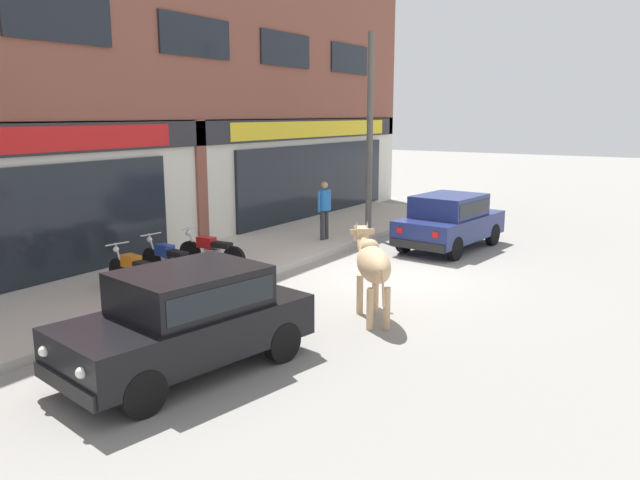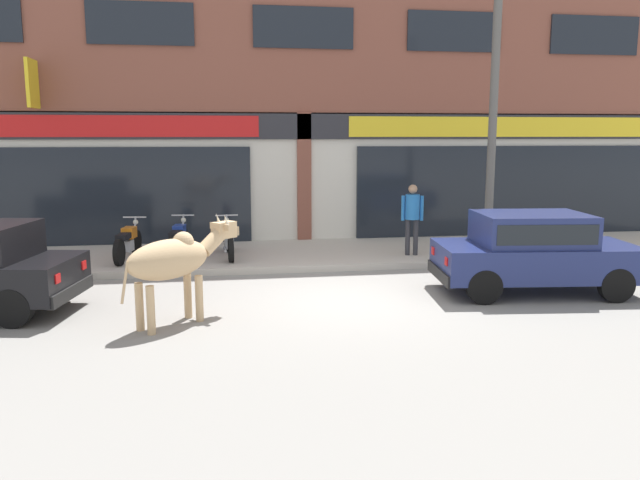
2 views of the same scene
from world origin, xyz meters
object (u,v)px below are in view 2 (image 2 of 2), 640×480
object	(u,v)px
car_0	(534,249)
motorcycle_2	(229,240)
motorcycle_0	(128,242)
cow	(174,259)
motorcycle_1	(178,240)
pedestrian	(412,212)
utility_pole	(492,129)

from	to	relation	value
car_0	motorcycle_2	xyz separation A→B (m)	(-5.42, 3.52, -0.28)
motorcycle_0	motorcycle_2	distance (m)	2.18
cow	motorcycle_1	xyz separation A→B (m)	(-0.26, 4.67, -0.47)
motorcycle_0	pedestrian	world-z (taller)	pedestrian
motorcycle_0	motorcycle_2	world-z (taller)	same
motorcycle_0	utility_pole	size ratio (longest dim) A/B	0.32
motorcycle_1	utility_pole	xyz separation A→B (m)	(6.79, -1.14, 2.43)
utility_pole	cow	bearing A→B (deg)	-151.59
car_0	motorcycle_0	bearing A→B (deg)	155.15
motorcycle_1	motorcycle_2	xyz separation A→B (m)	(1.11, -0.18, 0.00)
cow	pedestrian	size ratio (longest dim) A/B	1.11
car_0	motorcycle_1	size ratio (longest dim) A/B	2.06
cow	pedestrian	world-z (taller)	pedestrian
pedestrian	utility_pole	size ratio (longest dim) A/B	0.28
cow	motorcycle_1	size ratio (longest dim) A/B	0.98
motorcycle_1	pedestrian	bearing A→B (deg)	-6.65
pedestrian	utility_pole	world-z (taller)	utility_pole
motorcycle_0	motorcycle_2	xyz separation A→B (m)	(2.18, 0.00, 0.00)
utility_pole	motorcycle_0	bearing A→B (deg)	173.10
cow	motorcycle_2	bearing A→B (deg)	79.23
car_0	pedestrian	world-z (taller)	pedestrian
motorcycle_1	utility_pole	world-z (taller)	utility_pole
pedestrian	cow	bearing A→B (deg)	-140.64
car_0	utility_pole	world-z (taller)	utility_pole
car_0	motorcycle_0	world-z (taller)	car_0
motorcycle_1	pedestrian	distance (m)	5.28
cow	utility_pole	world-z (taller)	utility_pole
cow	utility_pole	bearing A→B (deg)	28.41
cow	motorcycle_1	bearing A→B (deg)	93.15
pedestrian	car_0	bearing A→B (deg)	-66.91
motorcycle_2	utility_pole	world-z (taller)	utility_pole
car_0	utility_pole	size ratio (longest dim) A/B	0.66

